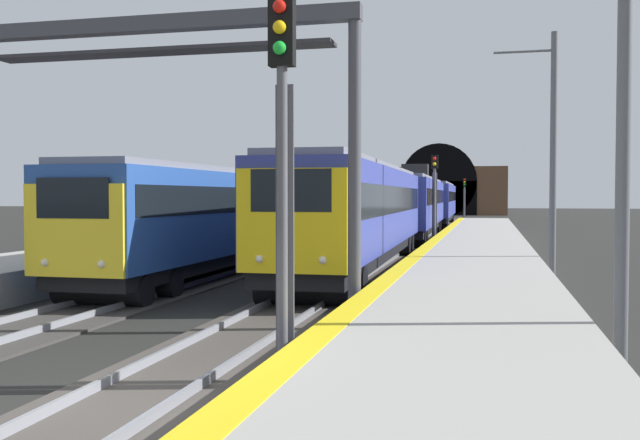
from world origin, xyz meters
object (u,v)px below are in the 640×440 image
at_px(railway_signal_far, 464,194).
at_px(overhead_signal_gantry, 158,89).
at_px(railway_signal_mid, 434,193).
at_px(catenary_mast_far, 552,156).
at_px(train_adjacent_platform, 299,208).
at_px(railway_signal_near, 282,156).
at_px(catenary_mast_near, 621,129).
at_px(train_main_approaching, 415,204).

xyz_separation_m(railway_signal_far, overhead_signal_gantry, (-74.80, 4.37, 2.28)).
relative_size(railway_signal_mid, catenary_mast_far, 0.63).
distance_m(train_adjacent_platform, catenary_mast_far, 17.12).
distance_m(railway_signal_near, railway_signal_far, 79.63).
xyz_separation_m(railway_signal_mid, catenary_mast_far, (-15.98, -5.00, 1.19)).
bearing_deg(railway_signal_far, railway_signal_near, 0.00).
bearing_deg(railway_signal_far, overhead_signal_gantry, -3.34).
xyz_separation_m(overhead_signal_gantry, catenary_mast_far, (9.47, -9.37, -1.13)).
bearing_deg(train_adjacent_platform, overhead_signal_gantry, 6.97).
bearing_deg(railway_signal_near, railway_signal_far, -180.00).
distance_m(overhead_signal_gantry, catenary_mast_near, 9.96).
height_order(train_main_approaching, catenary_mast_far, catenary_mast_far).
height_order(railway_signal_mid, catenary_mast_near, catenary_mast_near).
bearing_deg(catenary_mast_near, train_adjacent_platform, 25.60).
bearing_deg(railway_signal_far, catenary_mast_near, 3.66).
xyz_separation_m(railway_signal_near, railway_signal_mid, (30.28, -0.00, -0.49)).
distance_m(railway_signal_far, catenary_mast_far, 65.53).
distance_m(train_adjacent_platform, overhead_signal_gantry, 22.01).
relative_size(train_adjacent_platform, railway_signal_near, 7.16).
xyz_separation_m(overhead_signal_gantry, catenary_mast_near, (-3.10, -9.36, -1.40)).
relative_size(railway_signal_far, catenary_mast_far, 0.61).
distance_m(train_adjacent_platform, railway_signal_far, 53.60).
xyz_separation_m(train_adjacent_platform, catenary_mast_near, (-24.75, -11.86, 1.72)).
distance_m(train_main_approaching, railway_signal_far, 41.82).
xyz_separation_m(train_main_approaching, catenary_mast_far, (-23.56, -6.87, 1.87)).
relative_size(railway_signal_near, railway_signal_far, 1.16).
height_order(railway_signal_near, overhead_signal_gantry, overhead_signal_gantry).
bearing_deg(overhead_signal_gantry, railway_signal_mid, -9.75).
relative_size(train_main_approaching, catenary_mast_far, 7.66).
bearing_deg(railway_signal_near, catenary_mast_near, 109.08).
bearing_deg(train_main_approaching, railway_signal_mid, 12.87).
distance_m(railway_signal_near, overhead_signal_gantry, 6.77).
height_order(railway_signal_far, catenary_mast_near, catenary_mast_near).
distance_m(train_main_approaching, railway_signal_mid, 7.83).
distance_m(train_adjacent_platform, railway_signal_near, 27.38).
relative_size(railway_signal_mid, catenary_mast_near, 0.67).
distance_m(train_main_approaching, overhead_signal_gantry, 33.25).
distance_m(railway_signal_near, railway_signal_mid, 30.28).
distance_m(train_adjacent_platform, railway_signal_mid, 7.89).
height_order(train_adjacent_platform, catenary_mast_far, catenary_mast_far).
distance_m(railway_signal_near, catenary_mast_near, 5.30).
xyz_separation_m(railway_signal_mid, railway_signal_far, (49.34, 0.00, 0.04)).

